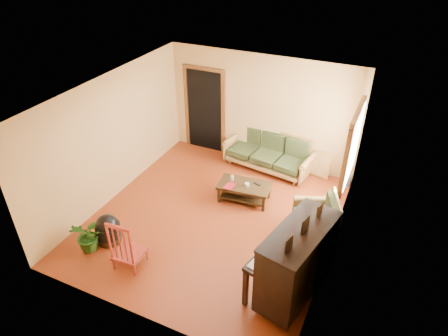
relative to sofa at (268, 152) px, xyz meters
The scene contains 16 objects.
floor 2.25m from the sofa, 98.29° to the right, with size 5.00×5.00×0.00m, color #5E1F0C.
doorway 1.89m from the sofa, behind, with size 1.08×0.16×2.05m, color black.
window 2.34m from the sofa, 25.11° to the right, with size 0.12×1.36×1.46m, color white.
sofa is the anchor object (origin of this frame).
coffee_table 1.39m from the sofa, 90.65° to the right, with size 1.06×0.58×0.39m, color black.
armchair 2.45m from the sofa, 50.50° to the right, with size 0.86×0.90×0.90m, color olive.
piano 3.70m from the sofa, 63.85° to the right, with size 0.87×1.48×1.31m, color black.
footstool 3.99m from the sofa, 116.49° to the right, with size 0.45×0.45×0.43m, color black.
red_chair 4.03m from the sofa, 105.46° to the right, with size 0.47×0.51×1.00m, color maroon.
leaning_frame 1.22m from the sofa, ahead, with size 0.48×0.11×0.64m, color #B4823C.
ceramic_crock 1.85m from the sofa, ahead, with size 0.21×0.21×0.26m, color #2F478D.
potted_plant 4.34m from the sofa, 116.50° to the right, with size 0.57×0.49×0.63m, color #235518.
book 1.60m from the sofa, 102.90° to the right, with size 0.18×0.24×0.02m, color maroon.
candle 1.37m from the sofa, 102.82° to the right, with size 0.07×0.07×0.11m, color silver.
glass_jar 1.39m from the sofa, 87.88° to the right, with size 0.09×0.09×0.06m, color white.
remote 1.27m from the sofa, 80.08° to the right, with size 0.16×0.04×0.02m, color black.
Camera 1 is at (2.76, -5.48, 5.07)m, focal length 32.00 mm.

